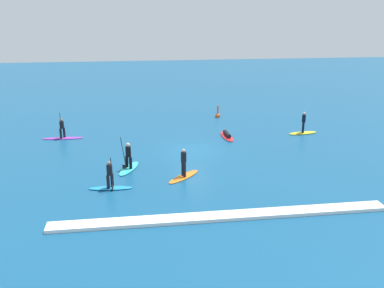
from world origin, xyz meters
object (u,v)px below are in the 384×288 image
object	(u,v)px
marker_buoy	(218,115)
surfer_on_yellow_board	(303,129)
surfer_on_red_board	(227,135)
surfer_on_orange_board	(184,169)
surfer_on_teal_board	(129,163)
surfer_on_blue_board	(110,181)
surfer_on_purple_board	(63,134)

from	to	relation	value
marker_buoy	surfer_on_yellow_board	bearing A→B (deg)	-48.55
surfer_on_red_board	surfer_on_orange_board	bearing A→B (deg)	150.15
surfer_on_orange_board	surfer_on_teal_board	size ratio (longest dim) A/B	0.90
surfer_on_yellow_board	surfer_on_blue_board	size ratio (longest dim) A/B	1.02
marker_buoy	surfer_on_orange_board	bearing A→B (deg)	-108.99
surfer_on_yellow_board	surfer_on_blue_board	world-z (taller)	surfer_on_blue_board
marker_buoy	surfer_on_purple_board	bearing A→B (deg)	-158.65
surfer_on_red_board	surfer_on_teal_board	bearing A→B (deg)	127.96
surfer_on_red_board	marker_buoy	xyz separation A→B (m)	(0.60, 6.75, 0.05)
surfer_on_teal_board	marker_buoy	bearing A→B (deg)	169.55
surfer_on_purple_board	surfer_on_teal_board	xyz separation A→B (m)	(5.24, -7.77, 0.04)
surfer_on_teal_board	marker_buoy	xyz separation A→B (m)	(8.53, 13.16, -0.26)
surfer_on_red_board	surfer_on_teal_board	size ratio (longest dim) A/B	1.11
surfer_on_purple_board	marker_buoy	size ratio (longest dim) A/B	2.65
surfer_on_orange_board	surfer_on_red_board	bearing A→B (deg)	15.55
surfer_on_red_board	marker_buoy	world-z (taller)	marker_buoy
surfer_on_orange_board	surfer_on_yellow_board	xyz separation A→B (m)	(11.08, 8.36, -0.10)
surfer_on_purple_board	surfer_on_yellow_board	world-z (taller)	surfer_on_purple_board
surfer_on_blue_board	marker_buoy	world-z (taller)	surfer_on_blue_board
surfer_on_red_board	surfer_on_blue_board	xyz separation A→B (m)	(-8.98, -9.50, 0.32)
surfer_on_orange_board	surfer_on_yellow_board	world-z (taller)	surfer_on_yellow_board
surfer_on_teal_board	surfer_on_red_board	bearing A→B (deg)	151.44
surfer_on_orange_board	surfer_on_blue_board	xyz separation A→B (m)	(-4.41, -1.21, -0.04)
surfer_on_orange_board	surfer_on_blue_board	bearing A→B (deg)	149.80
surfer_on_yellow_board	marker_buoy	bearing A→B (deg)	-57.19
surfer_on_yellow_board	marker_buoy	distance (m)	8.93
surfer_on_orange_board	surfer_on_purple_board	world-z (taller)	surfer_on_purple_board
surfer_on_red_board	surfer_on_orange_board	size ratio (longest dim) A/B	1.23
surfer_on_teal_board	marker_buoy	world-z (taller)	surfer_on_teal_board
surfer_on_red_board	surfer_on_purple_board	distance (m)	13.24
surfer_on_blue_board	marker_buoy	xyz separation A→B (m)	(9.58, 16.26, -0.27)
surfer_on_teal_board	surfer_on_blue_board	bearing A→B (deg)	3.78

